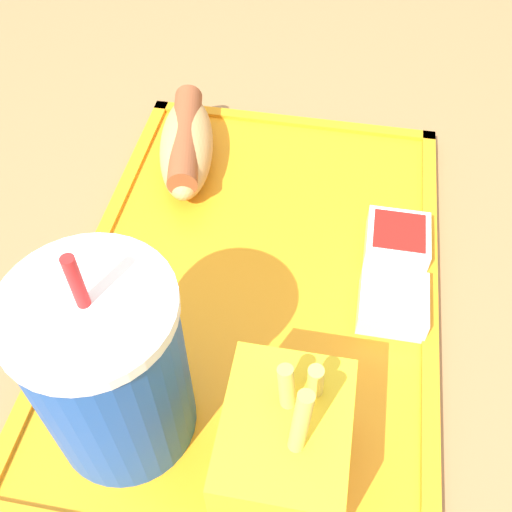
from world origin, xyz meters
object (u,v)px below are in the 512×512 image
(hot_dog_far, at_px, (186,144))
(sauce_cup_ketchup, at_px, (397,239))
(fries_carton, at_px, (284,446))
(sauce_cup_mayo, at_px, (393,301))
(soda_cup, at_px, (110,370))

(hot_dog_far, distance_m, sauce_cup_ketchup, 0.21)
(fries_carton, bearing_deg, sauce_cup_mayo, -24.97)
(hot_dog_far, bearing_deg, soda_cup, -174.71)
(soda_cup, relative_size, hot_dog_far, 1.20)
(fries_carton, xyz_separation_m, sauce_cup_mayo, (0.13, -0.06, -0.03))
(soda_cup, xyz_separation_m, sauce_cup_mayo, (0.12, -0.17, -0.06))
(soda_cup, bearing_deg, sauce_cup_mayo, -54.62)
(fries_carton, distance_m, sauce_cup_ketchup, 0.21)
(sauce_cup_mayo, bearing_deg, fries_carton, 155.03)
(sauce_cup_ketchup, bearing_deg, sauce_cup_mayo, 178.65)
(hot_dog_far, xyz_separation_m, fries_carton, (-0.27, -0.13, 0.01))
(soda_cup, distance_m, sauce_cup_mayo, 0.21)
(hot_dog_far, distance_m, fries_carton, 0.30)
(soda_cup, xyz_separation_m, sauce_cup_ketchup, (0.18, -0.17, -0.06))
(sauce_cup_mayo, relative_size, sauce_cup_ketchup, 1.00)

